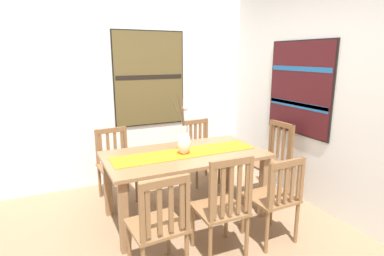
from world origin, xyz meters
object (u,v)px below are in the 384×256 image
(centerpiece_vase, at_px, (184,140))
(chair_1, at_px, (272,160))
(chair_3, at_px, (223,206))
(dining_table, at_px, (185,162))
(chair_2, at_px, (275,197))
(painting_on_side_wall, at_px, (300,88))
(chair_0, at_px, (159,225))
(painting_on_back_wall, at_px, (149,79))
(chair_5, at_px, (200,149))
(chair_4, at_px, (115,163))

(centerpiece_vase, relative_size, chair_1, 0.73)
(chair_3, bearing_deg, dining_table, 89.66)
(centerpiece_vase, bearing_deg, chair_2, -53.52)
(painting_on_side_wall, bearing_deg, chair_0, -160.02)
(chair_1, distance_m, painting_on_back_wall, 1.99)
(chair_5, xyz_separation_m, painting_on_back_wall, (-0.57, 0.46, 0.98))
(chair_0, xyz_separation_m, painting_on_back_wall, (0.62, 2.12, 0.97))
(chair_2, bearing_deg, painting_on_side_wall, 38.77)
(chair_4, bearing_deg, chair_5, 2.78)
(painting_on_side_wall, bearing_deg, chair_2, -141.23)
(dining_table, relative_size, chair_1, 1.80)
(chair_4, relative_size, painting_on_back_wall, 0.67)
(centerpiece_vase, xyz_separation_m, painting_on_back_wall, (0.05, 1.32, 0.55))
(dining_table, xyz_separation_m, chair_3, (-0.00, -0.82, -0.13))
(painting_on_side_wall, bearing_deg, chair_4, 157.83)
(chair_1, relative_size, chair_4, 1.09)
(chair_3, bearing_deg, chair_2, -0.37)
(centerpiece_vase, relative_size, chair_4, 0.79)
(chair_4, height_order, painting_on_side_wall, painting_on_side_wall)
(centerpiece_vase, distance_m, painting_on_back_wall, 1.43)
(chair_0, xyz_separation_m, painting_on_side_wall, (2.08, 0.76, 0.90))
(chair_1, relative_size, painting_on_side_wall, 0.85)
(chair_3, height_order, chair_4, chair_3)
(chair_5, bearing_deg, chair_3, -110.00)
(dining_table, xyz_separation_m, chair_1, (1.19, -0.01, -0.14))
(dining_table, xyz_separation_m, chair_0, (-0.60, -0.83, -0.16))
(chair_2, height_order, chair_3, chair_3)
(painting_on_back_wall, bearing_deg, chair_4, -140.90)
(chair_4, relative_size, chair_5, 1.01)
(chair_0, xyz_separation_m, chair_3, (0.59, 0.02, 0.02))
(dining_table, distance_m, centerpiece_vase, 0.27)
(dining_table, height_order, painting_on_side_wall, painting_on_side_wall)
(chair_1, bearing_deg, chair_4, 156.38)
(centerpiece_vase, relative_size, chair_3, 0.72)
(chair_4, bearing_deg, chair_1, -23.62)
(chair_1, height_order, chair_3, chair_3)
(dining_table, distance_m, chair_4, 0.99)
(chair_1, relative_size, chair_5, 1.10)
(chair_1, xyz_separation_m, chair_3, (-1.19, -0.80, 0.01))
(chair_2, xyz_separation_m, chair_3, (-0.56, 0.00, 0.03))
(centerpiece_vase, xyz_separation_m, chair_1, (1.21, 0.02, -0.40))
(centerpiece_vase, bearing_deg, chair_5, 54.20)
(dining_table, relative_size, painting_on_back_wall, 1.31)
(dining_table, relative_size, chair_0, 1.90)
(chair_3, bearing_deg, painting_on_side_wall, 26.41)
(painting_on_back_wall, bearing_deg, painting_on_side_wall, -43.16)
(chair_3, xyz_separation_m, chair_4, (-0.60, 1.59, -0.03))
(chair_1, bearing_deg, painting_on_side_wall, -12.67)
(centerpiece_vase, relative_size, chair_2, 0.80)
(chair_1, relative_size, painting_on_back_wall, 0.73)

